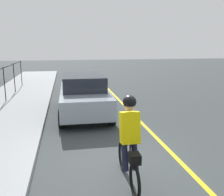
% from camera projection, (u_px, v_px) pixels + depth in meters
% --- Properties ---
extents(ground_plane, '(80.00, 80.00, 0.00)m').
position_uv_depth(ground_plane, '(114.00, 165.00, 5.75)').
color(ground_plane, '#363C3D').
extents(lane_line_centre, '(36.00, 0.12, 0.01)m').
position_uv_depth(lane_line_centre, '(178.00, 159.00, 6.04)').
color(lane_line_centre, yellow).
rests_on(lane_line_centre, ground).
extents(cyclist_lead, '(1.71, 0.36, 1.83)m').
position_uv_depth(cyclist_lead, '(129.00, 142.00, 4.78)').
color(cyclist_lead, black).
rests_on(cyclist_lead, ground).
extents(parked_sedan_rear, '(4.42, 1.97, 1.58)m').
position_uv_depth(parked_sedan_rear, '(84.00, 94.00, 9.80)').
color(parked_sedan_rear, gray).
rests_on(parked_sedan_rear, ground).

